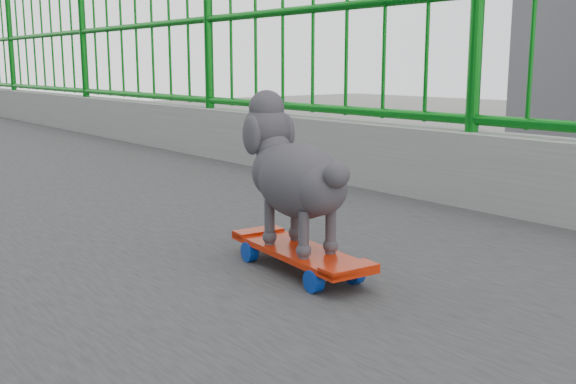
% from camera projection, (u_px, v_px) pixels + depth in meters
% --- Properties ---
extents(skateboard, '(0.20, 0.52, 0.07)m').
position_uv_depth(skateboard, '(299.00, 254.00, 1.87)').
color(skateboard, red).
rests_on(skateboard, footbridge).
extents(poodle, '(0.22, 0.47, 0.39)m').
position_uv_depth(poodle, '(294.00, 173.00, 1.85)').
color(poodle, '#312F35').
rests_on(poodle, skateboard).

